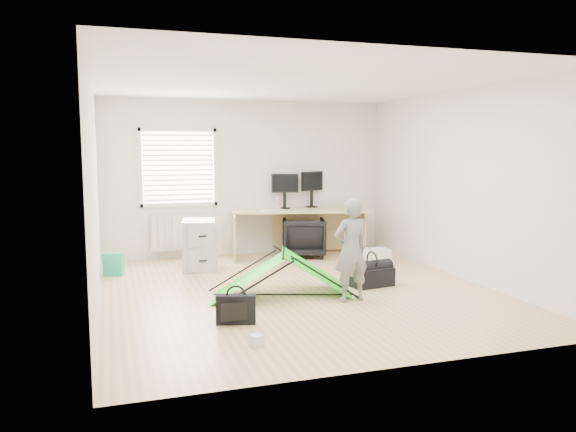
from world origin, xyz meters
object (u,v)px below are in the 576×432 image
object	(u,v)px
desk	(300,232)
office_chair	(304,237)
kite	(283,274)
thermos	(279,203)
filing_cabinet	(199,245)
monitor_left	(285,196)
laptop_bag	(236,309)
monitor_right	(312,194)
storage_crate	(375,256)
duffel_bag	(372,277)
person	(351,250)

from	to	relation	value
desk	office_chair	distance (m)	0.16
kite	thermos	bearing A→B (deg)	92.59
filing_cabinet	monitor_left	size ratio (longest dim) A/B	1.62
laptop_bag	desk	bearing A→B (deg)	76.72
monitor_right	office_chair	bearing A→B (deg)	-147.57
filing_cabinet	storage_crate	world-z (taller)	filing_cabinet
office_chair	duffel_bag	bearing A→B (deg)	110.66
laptop_bag	monitor_left	bearing A→B (deg)	80.84
person	kite	distance (m)	0.94
duffel_bag	person	bearing A→B (deg)	-143.47
thermos	laptop_bag	world-z (taller)	thermos
thermos	desk	bearing A→B (deg)	-2.56
thermos	duffel_bag	size ratio (longest dim) A/B	0.43
duffel_bag	laptop_bag	bearing A→B (deg)	-162.67
monitor_right	storage_crate	size ratio (longest dim) A/B	1.12
desk	filing_cabinet	bearing A→B (deg)	-150.13
thermos	laptop_bag	size ratio (longest dim) A/B	0.58
office_chair	filing_cabinet	bearing A→B (deg)	29.52
filing_cabinet	storage_crate	xyz separation A→B (m)	(2.78, -0.49, -0.26)
filing_cabinet	monitor_right	distance (m)	2.46
kite	laptop_bag	size ratio (longest dim) A/B	4.24
desk	duffel_bag	xyz separation A→B (m)	(0.21, -2.41, -0.28)
desk	monitor_left	xyz separation A→B (m)	(-0.21, 0.22, 0.63)
storage_crate	laptop_bag	world-z (taller)	laptop_bag
office_chair	storage_crate	xyz separation A→B (m)	(0.89, -0.95, -0.21)
storage_crate	duffel_bag	size ratio (longest dim) A/B	0.76
desk	laptop_bag	size ratio (longest dim) A/B	5.60
desk	office_chair	xyz separation A→B (m)	(0.02, -0.14, -0.07)
monitor_left	person	size ratio (longest dim) A/B	0.37
person	storage_crate	xyz separation A→B (m)	(1.28, 1.91, -0.51)
monitor_right	person	xyz separation A→B (m)	(-0.70, -3.30, -0.41)
person	desk	bearing A→B (deg)	-105.14
filing_cabinet	monitor_right	xyz separation A→B (m)	(2.19, 0.91, 0.66)
office_chair	desk	bearing A→B (deg)	-65.28
thermos	duffel_bag	xyz separation A→B (m)	(0.59, -2.43, -0.80)
office_chair	duffel_bag	world-z (taller)	office_chair
office_chair	person	bearing A→B (deg)	98.15
laptop_bag	duffel_bag	bearing A→B (deg)	41.91
desk	monitor_left	bearing A→B (deg)	145.96
desk	monitor_right	world-z (taller)	monitor_right
duffel_bag	kite	bearing A→B (deg)	175.45
duffel_bag	office_chair	bearing A→B (deg)	85.83
desk	thermos	size ratio (longest dim) A/B	9.58
desk	duffel_bag	distance (m)	2.44
office_chair	kite	world-z (taller)	office_chair
filing_cabinet	thermos	xyz separation A→B (m)	(1.48, 0.62, 0.55)
desk	storage_crate	distance (m)	1.45
monitor_right	person	bearing A→B (deg)	-125.31
monitor_right	thermos	bearing A→B (deg)	178.68
desk	filing_cabinet	distance (m)	1.96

